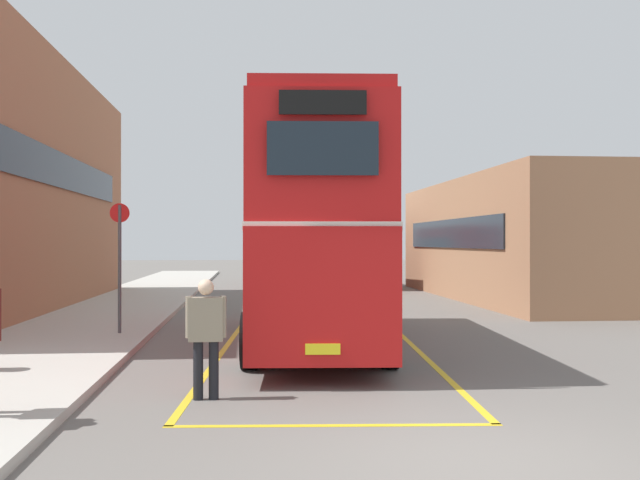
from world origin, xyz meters
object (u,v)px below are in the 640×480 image
at_px(single_deck_bus, 344,253).
at_px(bus_stop_sign, 120,256).
at_px(double_decker_bus, 316,228).
at_px(pedestrian_boarding, 206,330).

height_order(single_deck_bus, bus_stop_sign, bus_stop_sign).
relative_size(double_decker_bus, pedestrian_boarding, 6.08).
bearing_deg(bus_stop_sign, single_deck_bus, 68.77).
bearing_deg(pedestrian_boarding, single_deck_bus, 78.62).
xyz_separation_m(single_deck_bus, bus_stop_sign, (-7.66, -19.71, 0.26)).
relative_size(double_decker_bus, single_deck_bus, 1.12).
distance_m(pedestrian_boarding, bus_stop_sign, 7.10).
distance_m(double_decker_bus, pedestrian_boarding, 6.00).
bearing_deg(double_decker_bus, single_deck_bus, 81.14).
height_order(double_decker_bus, single_deck_bus, double_decker_bus).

